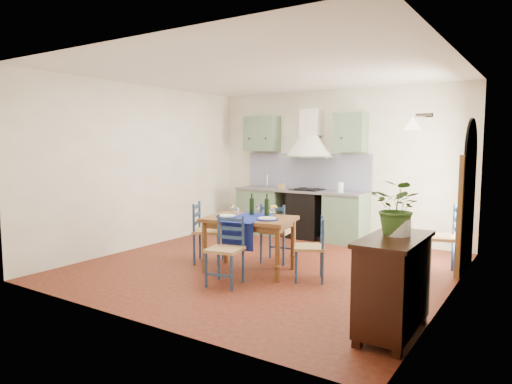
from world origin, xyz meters
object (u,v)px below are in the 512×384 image
dining_table (250,224)px  sideboard (393,282)px  chair_near (226,250)px  potted_plant (398,207)px

dining_table → sideboard: (2.31, -1.05, -0.17)m
chair_near → potted_plant: 2.38m
dining_table → potted_plant: 2.56m
dining_table → chair_near: bearing=-83.2°
potted_plant → chair_near: bearing=172.6°
dining_table → chair_near: 0.70m
sideboard → potted_plant: potted_plant is taller
dining_table → sideboard: size_ratio=1.28×
potted_plant → sideboard: bearing=-91.5°
dining_table → potted_plant: potted_plant is taller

